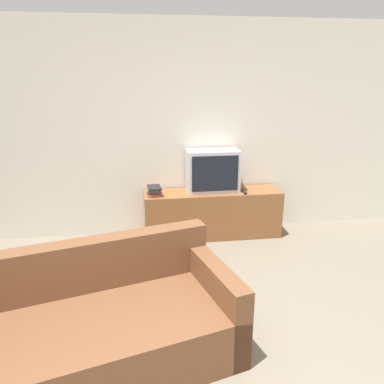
% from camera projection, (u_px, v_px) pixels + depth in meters
% --- Properties ---
extents(wall_back, '(9.00, 0.06, 2.60)m').
position_uv_depth(wall_back, '(158.00, 131.00, 4.56)').
color(wall_back, silver).
rests_on(wall_back, ground_plane).
extents(tv_stand, '(1.69, 0.43, 0.59)m').
position_uv_depth(tv_stand, '(213.00, 214.00, 4.70)').
color(tv_stand, brown).
rests_on(tv_stand, ground_plane).
extents(television, '(0.64, 0.33, 0.51)m').
position_uv_depth(television, '(213.00, 170.00, 4.58)').
color(television, silver).
rests_on(television, tv_stand).
extents(couch, '(2.24, 1.42, 0.80)m').
position_uv_depth(couch, '(85.00, 332.00, 2.60)').
color(couch, brown).
rests_on(couch, ground_plane).
extents(book_stack, '(0.18, 0.24, 0.11)m').
position_uv_depth(book_stack, '(154.00, 191.00, 4.46)').
color(book_stack, '#995623').
rests_on(book_stack, tv_stand).
extents(remote_on_stand, '(0.05, 0.17, 0.02)m').
position_uv_depth(remote_on_stand, '(244.00, 192.00, 4.57)').
color(remote_on_stand, black).
rests_on(remote_on_stand, tv_stand).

